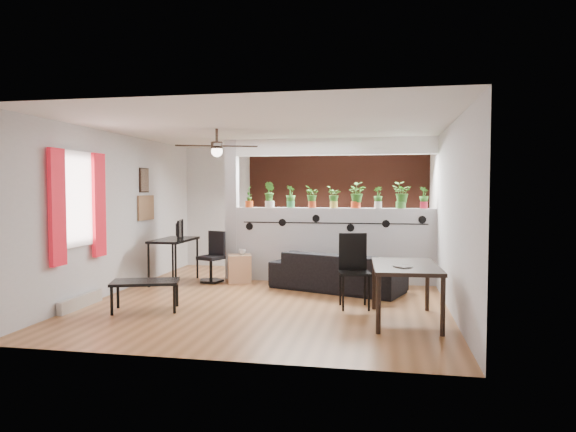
{
  "coord_description": "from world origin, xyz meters",
  "views": [
    {
      "loc": [
        1.69,
        -7.75,
        1.69
      ],
      "look_at": [
        0.13,
        0.6,
        1.24
      ],
      "focal_mm": 32.0,
      "sensor_mm": 36.0,
      "label": 1
    }
  ],
  "objects": [
    {
      "name": "room_shell",
      "position": [
        0.0,
        0.0,
        1.3
      ],
      "size": [
        6.3,
        7.1,
        2.9
      ],
      "color": "brown",
      "rests_on": "ground"
    },
    {
      "name": "partition_wall",
      "position": [
        0.8,
        1.5,
        0.68
      ],
      "size": [
        3.6,
        0.18,
        1.35
      ],
      "primitive_type": "cube",
      "color": "#BCBCC1",
      "rests_on": "ground"
    },
    {
      "name": "ceiling_header",
      "position": [
        0.8,
        1.5,
        2.45
      ],
      "size": [
        3.6,
        0.18,
        0.3
      ],
      "primitive_type": "cube",
      "color": "white",
      "rests_on": "room_shell"
    },
    {
      "name": "pier_column",
      "position": [
        -1.11,
        1.5,
        1.3
      ],
      "size": [
        0.22,
        0.2,
        2.6
      ],
      "primitive_type": "cube",
      "color": "#BCBCC1",
      "rests_on": "ground"
    },
    {
      "name": "brick_panel",
      "position": [
        0.8,
        2.97,
        1.3
      ],
      "size": [
        3.9,
        0.05,
        2.6
      ],
      "primitive_type": "cube",
      "color": "brown",
      "rests_on": "ground"
    },
    {
      "name": "vine_decal",
      "position": [
        0.8,
        1.4,
        1.08
      ],
      "size": [
        3.31,
        0.01,
        0.3
      ],
      "color": "black",
      "rests_on": "partition_wall"
    },
    {
      "name": "window_assembly",
      "position": [
        -2.56,
        -1.2,
        1.51
      ],
      "size": [
        0.09,
        1.3,
        1.55
      ],
      "color": "white",
      "rests_on": "room_shell"
    },
    {
      "name": "baseboard_heater",
      "position": [
        -2.54,
        -1.2,
        0.09
      ],
      "size": [
        0.08,
        1.0,
        0.18
      ],
      "primitive_type": "cube",
      "color": "beige",
      "rests_on": "ground"
    },
    {
      "name": "corkboard",
      "position": [
        -2.58,
        0.95,
        1.35
      ],
      "size": [
        0.03,
        0.6,
        0.45
      ],
      "primitive_type": "cube",
      "color": "brown",
      "rests_on": "room_shell"
    },
    {
      "name": "framed_art",
      "position": [
        -2.58,
        0.9,
        1.85
      ],
      "size": [
        0.03,
        0.34,
        0.44
      ],
      "color": "#8C7259",
      "rests_on": "room_shell"
    },
    {
      "name": "ceiling_fan",
      "position": [
        -0.8,
        -0.3,
        2.31
      ],
      "size": [
        1.19,
        1.19,
        0.43
      ],
      "color": "black",
      "rests_on": "room_shell"
    },
    {
      "name": "potted_plant_0",
      "position": [
        -0.78,
        1.5,
        1.57
      ],
      "size": [
        0.19,
        0.23,
        0.42
      ],
      "color": "#DA4F19",
      "rests_on": "partition_wall"
    },
    {
      "name": "potted_plant_1",
      "position": [
        -0.39,
        1.5,
        1.6
      ],
      "size": [
        0.32,
        0.32,
        0.47
      ],
      "color": "white",
      "rests_on": "partition_wall"
    },
    {
      "name": "potted_plant_2",
      "position": [
        0.01,
        1.5,
        1.57
      ],
      "size": [
        0.26,
        0.25,
        0.41
      ],
      "color": "#35934A",
      "rests_on": "partition_wall"
    },
    {
      "name": "potted_plant_3",
      "position": [
        0.41,
        1.5,
        1.56
      ],
      "size": [
        0.19,
        0.22,
        0.4
      ],
      "color": "#C5441F",
      "rests_on": "partition_wall"
    },
    {
      "name": "potted_plant_4",
      "position": [
        0.8,
        1.5,
        1.56
      ],
      "size": [
        0.19,
        0.22,
        0.4
      ],
      "color": "gold",
      "rests_on": "partition_wall"
    },
    {
      "name": "potted_plant_5",
      "position": [
        1.2,
        1.5,
        1.6
      ],
      "size": [
        0.31,
        0.31,
        0.47
      ],
      "color": "#E5431B",
      "rests_on": "partition_wall"
    },
    {
      "name": "potted_plant_6",
      "position": [
        1.59,
        1.5,
        1.55
      ],
      "size": [
        0.24,
        0.23,
        0.38
      ],
      "color": "white",
      "rests_on": "partition_wall"
    },
    {
      "name": "potted_plant_7",
      "position": [
        1.98,
        1.5,
        1.6
      ],
      "size": [
        0.29,
        0.25,
        0.47
      ],
      "color": "#428C33",
      "rests_on": "partition_wall"
    },
    {
      "name": "potted_plant_8",
      "position": [
        2.38,
        1.5,
        1.55
      ],
      "size": [
        0.24,
        0.24,
        0.38
      ],
      "color": "red",
      "rests_on": "partition_wall"
    },
    {
      "name": "sofa",
      "position": [
        0.93,
        0.75,
        0.31
      ],
      "size": [
        2.24,
        1.49,
        0.61
      ],
      "primitive_type": "imported",
      "rotation": [
        0.0,
        0.0,
        2.79
      ],
      "color": "black",
      "rests_on": "ground"
    },
    {
      "name": "cube_shelf",
      "position": [
        -0.87,
        1.16,
        0.25
      ],
      "size": [
        0.51,
        0.48,
        0.5
      ],
      "primitive_type": "cube",
      "rotation": [
        0.0,
        0.0,
        0.33
      ],
      "color": "tan",
      "rests_on": "ground"
    },
    {
      "name": "cup",
      "position": [
        -0.82,
        1.16,
        0.55
      ],
      "size": [
        0.17,
        0.17,
        0.11
      ],
      "primitive_type": "imported",
      "rotation": [
        0.0,
        0.0,
        0.27
      ],
      "color": "gray",
      "rests_on": "cube_shelf"
    },
    {
      "name": "computer_desk",
      "position": [
        -2.03,
        0.91,
        0.72
      ],
      "size": [
        0.58,
        1.1,
        0.79
      ],
      "color": "black",
      "rests_on": "ground"
    },
    {
      "name": "monitor",
      "position": [
        -2.03,
        1.06,
        0.89
      ],
      "size": [
        0.33,
        0.13,
        0.18
      ],
      "primitive_type": "imported",
      "rotation": [
        0.0,
        0.0,
        1.82
      ],
      "color": "black",
      "rests_on": "computer_desk"
    },
    {
      "name": "office_chair",
      "position": [
        -1.35,
        1.07,
        0.4
      ],
      "size": [
        0.49,
        0.5,
        0.91
      ],
      "color": "black",
      "rests_on": "ground"
    },
    {
      "name": "dining_table",
      "position": [
        1.97,
        -1.11,
        0.65
      ],
      "size": [
        0.88,
        1.38,
        0.73
      ],
      "color": "black",
      "rests_on": "ground"
    },
    {
      "name": "book",
      "position": [
        1.87,
        -1.41,
        0.74
      ],
      "size": [
        0.25,
        0.25,
        0.02
      ],
      "primitive_type": "imported",
      "rotation": [
        0.0,
        0.0,
        0.72
      ],
      "color": "gray",
      "rests_on": "dining_table"
    },
    {
      "name": "folding_chair",
      "position": [
        1.27,
        -0.4,
        0.62
      ],
      "size": [
        0.5,
        0.5,
        1.05
      ],
      "color": "black",
      "rests_on": "ground"
    },
    {
      "name": "coffee_table",
      "position": [
        -1.55,
        -1.19,
        0.38
      ],
      "size": [
        1.01,
        0.76,
        0.42
      ],
      "color": "black",
      "rests_on": "ground"
    }
  ]
}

